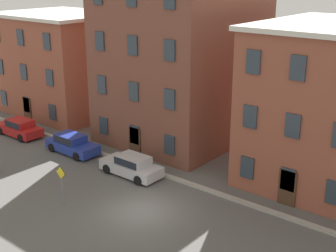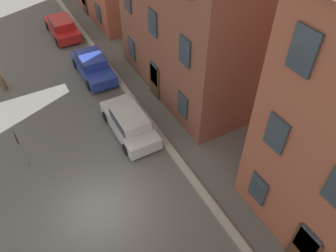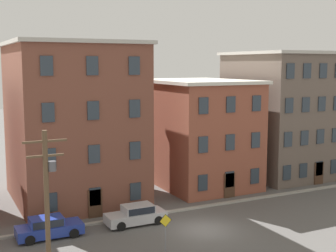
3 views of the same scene
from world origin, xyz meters
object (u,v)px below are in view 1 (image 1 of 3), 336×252
Objects in this scene: car_silver at (132,165)px; car_red at (19,127)px; caution_sign at (61,179)px; car_blue at (72,143)px.

car_red is at bearing -179.36° from car_silver.
caution_sign is (-0.34, -5.57, 0.86)m from car_silver.
caution_sign is (12.44, -5.43, 0.86)m from car_red.
car_red is at bearing -177.50° from car_blue.
car_red is at bearing 156.43° from caution_sign.
caution_sign is (6.03, -5.71, 0.86)m from car_blue.
car_red and car_blue have the same top height.
car_red is 1.00× the size of car_silver.
car_silver is (6.38, -0.14, 0.00)m from car_blue.
car_blue is (6.41, 0.28, 0.00)m from car_red.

